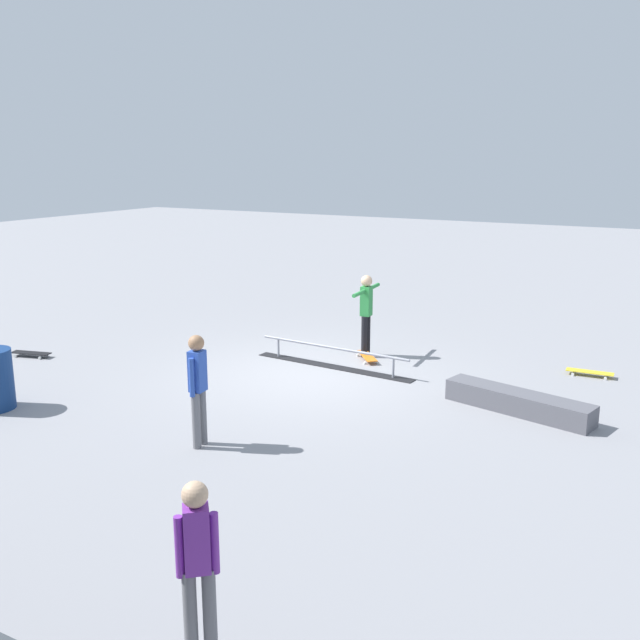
{
  "coord_description": "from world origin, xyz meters",
  "views": [
    {
      "loc": [
        -5.93,
        10.52,
        3.85
      ],
      "look_at": [
        -0.13,
        -0.1,
        1.0
      ],
      "focal_mm": 39.69,
      "sensor_mm": 36.0,
      "label": 1
    }
  ],
  "objects": [
    {
      "name": "ground_plane",
      "position": [
        0.0,
        0.0,
        0.0
      ],
      "size": [
        60.0,
        60.0,
        0.0
      ],
      "primitive_type": "plane",
      "color": "gray"
    },
    {
      "name": "loose_skateboard_yellow",
      "position": [
        -4.39,
        -2.3,
        0.07
      ],
      "size": [
        0.81,
        0.29,
        0.09
      ],
      "rotation": [
        0.0,
        0.0,
        0.06
      ],
      "color": "yellow",
      "rests_on": "ground_plane"
    },
    {
      "name": "skate_ledge",
      "position": [
        -3.7,
        0.13,
        0.16
      ],
      "size": [
        2.34,
        0.98,
        0.33
      ],
      "primitive_type": "cube",
      "rotation": [
        0.0,
        0.0,
        -0.24
      ],
      "color": "#595960",
      "rests_on": "ground_plane"
    },
    {
      "name": "loose_skateboard_black",
      "position": [
        5.34,
        1.62,
        0.07
      ],
      "size": [
        0.82,
        0.4,
        0.09
      ],
      "rotation": [
        0.0,
        0.0,
        0.25
      ],
      "color": "black",
      "rests_on": "ground_plane"
    },
    {
      "name": "grind_rail",
      "position": [
        -0.13,
        -0.6,
        0.17
      ],
      "size": [
        3.27,
        0.46,
        0.4
      ],
      "rotation": [
        0.0,
        0.0,
        -0.07
      ],
      "color": "black",
      "rests_on": "ground_plane"
    },
    {
      "name": "skater_main",
      "position": [
        -0.34,
        -1.57,
        0.93
      ],
      "size": [
        0.22,
        1.29,
        1.6
      ],
      "rotation": [
        0.0,
        0.0,
        1.63
      ],
      "color": "black",
      "rests_on": "ground_plane"
    },
    {
      "name": "bystander_blue_shirt",
      "position": [
        -0.23,
        3.47,
        0.87
      ],
      "size": [
        0.21,
        0.35,
        1.55
      ],
      "rotation": [
        0.0,
        0.0,
        4.81
      ],
      "color": "slate",
      "rests_on": "ground_plane"
    },
    {
      "name": "skateboard_main",
      "position": [
        -0.49,
        -1.34,
        0.07
      ],
      "size": [
        0.67,
        0.74,
        0.09
      ],
      "rotation": [
        0.0,
        0.0,
        2.27
      ],
      "color": "orange",
      "rests_on": "ground_plane"
    },
    {
      "name": "bystander_purple_shirt",
      "position": [
        -2.8,
        6.74,
        0.84
      ],
      "size": [
        0.3,
        0.27,
        1.49
      ],
      "rotation": [
        0.0,
        0.0,
        3.85
      ],
      "color": "slate",
      "rests_on": "ground_plane"
    }
  ]
}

